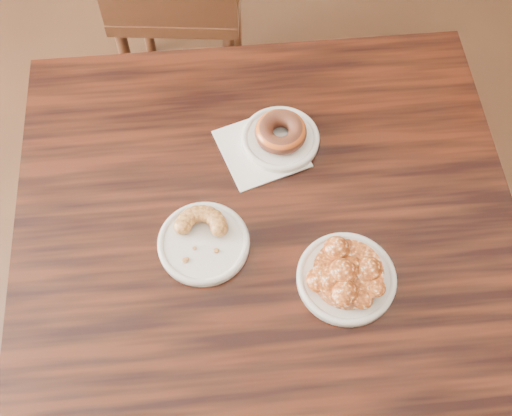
# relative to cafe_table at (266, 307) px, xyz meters

# --- Properties ---
(floor) EXTENTS (5.00, 5.00, 0.00)m
(floor) POSITION_rel_cafe_table_xyz_m (0.01, 0.01, -0.38)
(floor) COLOR black
(floor) RESTS_ON ground
(cafe_table) EXTENTS (1.07, 1.07, 0.75)m
(cafe_table) POSITION_rel_cafe_table_xyz_m (0.00, 0.00, 0.00)
(cafe_table) COLOR black
(cafe_table) RESTS_ON floor
(napkin) EXTENTS (0.21, 0.21, 0.00)m
(napkin) POSITION_rel_cafe_table_xyz_m (-0.03, 0.19, 0.38)
(napkin) COLOR white
(napkin) RESTS_ON cafe_table
(plate_donut) EXTENTS (0.15, 0.15, 0.01)m
(plate_donut) POSITION_rel_cafe_table_xyz_m (0.01, 0.21, 0.38)
(plate_donut) COLOR white
(plate_donut) RESTS_ON napkin
(plate_cruller) EXTENTS (0.17, 0.17, 0.01)m
(plate_cruller) POSITION_rel_cafe_table_xyz_m (-0.12, -0.03, 0.38)
(plate_cruller) COLOR silver
(plate_cruller) RESTS_ON cafe_table
(plate_fritter) EXTENTS (0.18, 0.18, 0.01)m
(plate_fritter) POSITION_rel_cafe_table_xyz_m (0.14, -0.08, 0.38)
(plate_fritter) COLOR silver
(plate_fritter) RESTS_ON cafe_table
(glazed_donut) EXTENTS (0.10, 0.10, 0.04)m
(glazed_donut) POSITION_rel_cafe_table_xyz_m (0.01, 0.21, 0.41)
(glazed_donut) COLOR #914215
(glazed_donut) RESTS_ON plate_donut
(apple_fritter) EXTENTS (0.17, 0.17, 0.04)m
(apple_fritter) POSITION_rel_cafe_table_xyz_m (0.14, -0.08, 0.41)
(apple_fritter) COLOR #4D1C08
(apple_fritter) RESTS_ON plate_fritter
(cruller_fragment) EXTENTS (0.11, 0.11, 0.03)m
(cruller_fragment) POSITION_rel_cafe_table_xyz_m (-0.12, -0.03, 0.40)
(cruller_fragment) COLOR brown
(cruller_fragment) RESTS_ON plate_cruller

